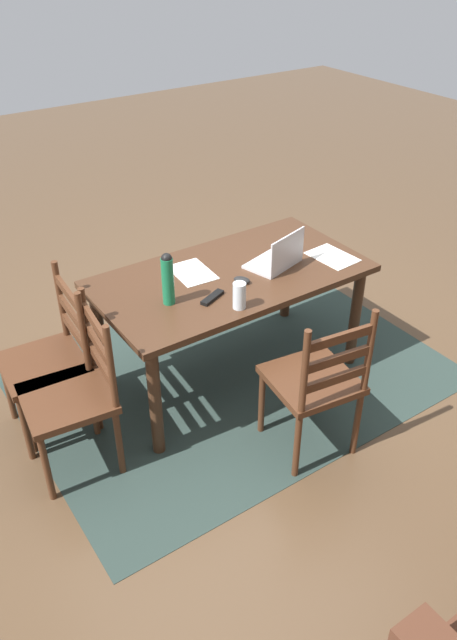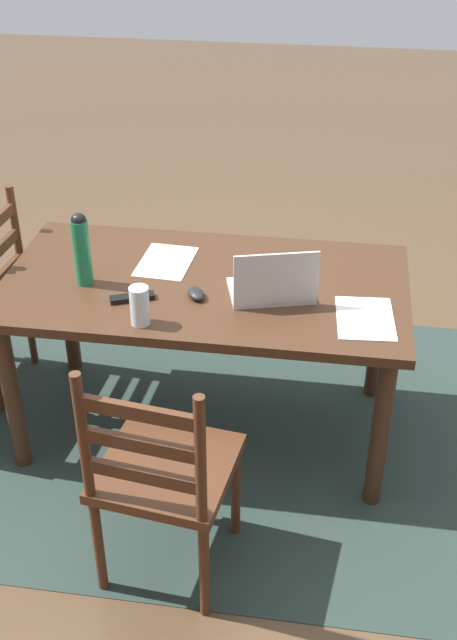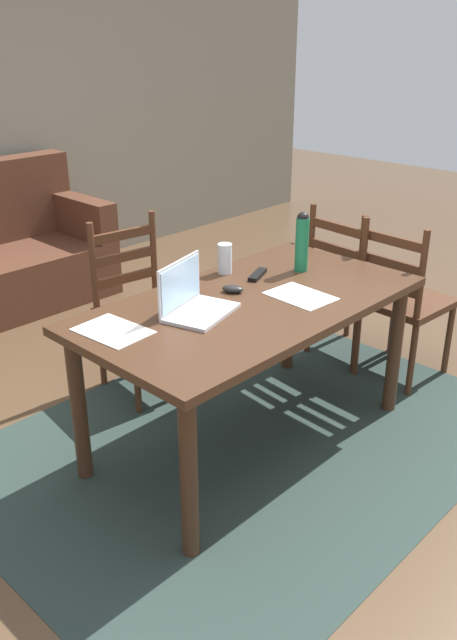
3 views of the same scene
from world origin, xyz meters
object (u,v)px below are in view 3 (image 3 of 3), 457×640
at_px(chair_right_far, 351,286).
at_px(chair_right_near, 402,301).
at_px(dining_table, 251,319).
at_px(drinking_glass, 225,258).
at_px(chair_far_head, 142,310).
at_px(tv_remote, 258,275).
at_px(water_bottle, 302,241).
at_px(laptop, 192,300).
at_px(computer_mouse, 233,289).

bearing_deg(chair_right_far, chair_right_near, -90.03).
distance_m(dining_table, chair_right_near, 1.13).
bearing_deg(chair_right_near, chair_right_far, 89.97).
height_order(chair_right_far, drinking_glass, chair_right_far).
relative_size(chair_right_near, chair_far_head, 1.00).
bearing_deg(dining_table, chair_right_near, -8.77).
distance_m(dining_table, chair_far_head, 0.82).
height_order(dining_table, tv_remote, tv_remote).
bearing_deg(dining_table, tv_remote, 36.00).
bearing_deg(tv_remote, drinking_glass, 2.16).
height_order(chair_right_near, tv_remote, chair_right_near).
bearing_deg(chair_far_head, water_bottle, -57.30).
distance_m(water_bottle, tv_remote, 0.28).
relative_size(dining_table, laptop, 4.40).
bearing_deg(dining_table, chair_right_far, 9.13).
bearing_deg(chair_right_near, drinking_glass, 151.18).
xyz_separation_m(chair_right_near, tv_remote, (-0.85, 0.35, 0.30)).
relative_size(chair_far_head, drinking_glass, 6.33).
distance_m(chair_right_near, water_bottle, 0.81).
height_order(chair_far_head, tv_remote, chair_far_head).
distance_m(dining_table, water_bottle, 0.54).
relative_size(chair_right_far, laptop, 2.58).
distance_m(chair_right_far, laptop, 1.42).
bearing_deg(laptop, tv_remote, 9.56).
bearing_deg(dining_table, computer_mouse, 85.05).
bearing_deg(laptop, computer_mouse, 6.64).
height_order(chair_far_head, drinking_glass, chair_far_head).
bearing_deg(chair_right_far, drinking_glass, 170.11).
bearing_deg(laptop, water_bottle, -0.75).
distance_m(chair_right_far, computer_mouse, 1.13).
bearing_deg(water_bottle, chair_far_head, 122.70).
xyz_separation_m(dining_table, computer_mouse, (0.01, 0.13, 0.11)).
bearing_deg(dining_table, laptop, 161.99).
height_order(dining_table, chair_right_near, chair_right_near).
xyz_separation_m(laptop, drinking_glass, (0.46, 0.25, 0.02)).
xyz_separation_m(chair_right_far, chair_right_near, (-0.00, -0.35, 0.00)).
height_order(laptop, drinking_glass, laptop).
distance_m(water_bottle, drinking_glass, 0.39).
xyz_separation_m(dining_table, chair_right_near, (1.10, -0.17, -0.19)).
bearing_deg(drinking_glass, laptop, -151.94).
bearing_deg(computer_mouse, laptop, 156.13).
relative_size(chair_far_head, laptop, 2.58).
xyz_separation_m(drinking_glass, computer_mouse, (-0.17, -0.21, -0.06)).
bearing_deg(chair_far_head, laptop, -112.09).
relative_size(dining_table, computer_mouse, 16.18).
relative_size(chair_right_far, computer_mouse, 9.50).
bearing_deg(chair_right_near, water_bottle, 158.28).
xyz_separation_m(chair_right_far, water_bottle, (-0.63, -0.09, 0.44)).
bearing_deg(drinking_glass, computer_mouse, -128.33).
xyz_separation_m(water_bottle, computer_mouse, (-0.46, 0.04, -0.14)).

